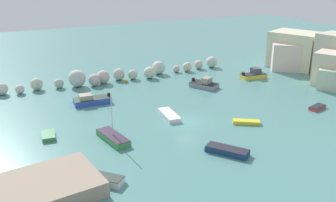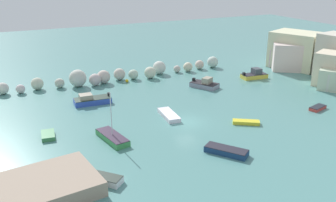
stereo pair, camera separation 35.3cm
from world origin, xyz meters
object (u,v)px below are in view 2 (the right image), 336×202
at_px(moored_boat_8, 104,179).
at_px(moored_boat_0, 92,100).
at_px(channel_buoy, 127,81).
at_px(moored_boat_2, 48,135).
at_px(moored_boat_9, 255,75).
at_px(moored_boat_4, 318,108).
at_px(moored_boat_7, 226,151).
at_px(moored_boat_1, 246,122).
at_px(moored_boat_3, 205,84).
at_px(stone_dock, 45,187).
at_px(moored_boat_6, 169,115).
at_px(moored_boat_5, 112,137).

bearing_deg(moored_boat_8, moored_boat_0, 125.59).
height_order(channel_buoy, moored_boat_2, channel_buoy).
relative_size(moored_boat_8, moored_boat_9, 0.73).
relative_size(moored_boat_4, moored_boat_7, 0.64).
distance_m(moored_boat_1, moored_boat_3, 14.79).
height_order(moored_boat_0, moored_boat_4, moored_boat_0).
bearing_deg(moored_boat_3, moored_boat_0, -120.78).
xyz_separation_m(stone_dock, moored_boat_1, (23.92, 4.78, -0.46)).
bearing_deg(stone_dock, moored_boat_3, 35.65).
relative_size(channel_buoy, moored_boat_6, 0.11).
distance_m(channel_buoy, moored_boat_9, 21.30).
height_order(moored_boat_6, moored_boat_8, moored_boat_8).
distance_m(moored_boat_3, moored_boat_5, 22.21).
bearing_deg(moored_boat_7, stone_dock, 52.35).
height_order(moored_boat_1, moored_boat_7, moored_boat_7).
relative_size(stone_dock, moored_boat_8, 2.60).
distance_m(moored_boat_0, moored_boat_7, 21.92).
relative_size(moored_boat_3, moored_boat_5, 0.87).
relative_size(moored_boat_2, moored_boat_7, 0.61).
bearing_deg(moored_boat_5, stone_dock, -57.87).
bearing_deg(moored_boat_6, moored_boat_9, -60.47).
xyz_separation_m(stone_dock, moored_boat_6, (16.52, 10.69, -0.40)).
xyz_separation_m(moored_boat_4, moored_boat_7, (-17.84, -5.21, 0.10)).
distance_m(channel_buoy, moored_boat_7, 27.60).
height_order(moored_boat_8, moored_boat_9, moored_boat_9).
height_order(channel_buoy, moored_boat_6, moored_boat_6).
height_order(stone_dock, moored_boat_1, stone_dock).
height_order(moored_boat_4, moored_boat_6, moored_boat_6).
bearing_deg(stone_dock, moored_boat_1, 11.29).
height_order(moored_boat_0, moored_boat_1, moored_boat_0).
xyz_separation_m(moored_boat_0, moored_boat_2, (-7.14, -8.53, -0.28)).
distance_m(moored_boat_7, moored_boat_9, 28.40).
bearing_deg(stone_dock, moored_boat_6, 32.90).
bearing_deg(moored_boat_1, moored_boat_9, -97.28).
xyz_separation_m(moored_boat_1, moored_boat_6, (-7.40, 5.91, 0.07)).
xyz_separation_m(channel_buoy, moored_boat_6, (-0.35, -16.33, 0.02)).
bearing_deg(moored_boat_6, moored_boat_5, 116.76).
height_order(moored_boat_2, moored_boat_6, moored_boat_6).
distance_m(stone_dock, moored_boat_7, 17.50).
height_order(moored_boat_5, moored_boat_6, moored_boat_5).
distance_m(moored_boat_0, moored_boat_8, 20.51).
distance_m(moored_boat_1, moored_boat_8, 19.69).
distance_m(moored_boat_3, moored_boat_4, 16.91).
xyz_separation_m(channel_buoy, moored_boat_5, (-8.74, -19.69, 0.11)).
xyz_separation_m(moored_boat_0, moored_boat_5, (-0.99, -12.35, -0.15)).
height_order(moored_boat_4, moored_boat_7, moored_boat_7).
xyz_separation_m(moored_boat_8, moored_boat_9, (32.08, 20.45, 0.26)).
bearing_deg(channel_buoy, moored_boat_3, -37.81).
bearing_deg(moored_boat_8, moored_boat_3, 89.27).
relative_size(moored_boat_5, moored_boat_9, 1.23).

